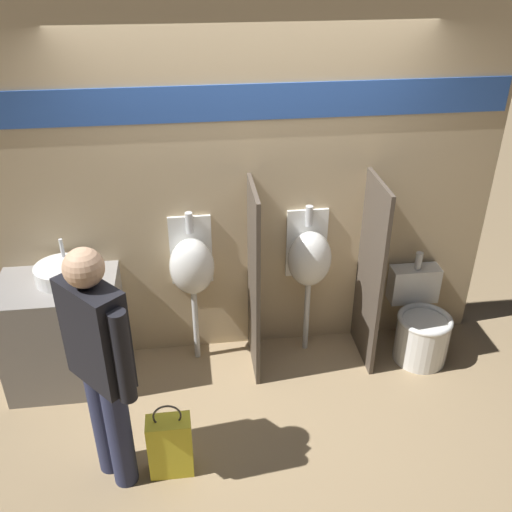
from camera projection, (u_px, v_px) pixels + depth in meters
ground_plane at (259, 388)px, 4.29m from camera, size 16.00×16.00×0.00m
display_wall at (249, 189)px, 4.13m from camera, size 3.73×0.07×2.70m
sink_counter at (65, 333)px, 4.17m from camera, size 0.83×0.56×0.86m
sink_basin at (62, 273)px, 3.98m from camera, size 0.37×0.37×0.25m
cell_phone at (89, 290)px, 3.89m from camera, size 0.07×0.14×0.01m
divider_near_counter at (254, 282)px, 4.18m from camera, size 0.03×0.53×1.50m
divider_mid at (370, 274)px, 4.27m from camera, size 0.03×0.53×1.50m
urinal_near_counter at (192, 266)px, 4.20m from camera, size 0.33×0.27×1.24m
urinal_far at (309, 259)px, 4.30m from camera, size 0.33×0.27×1.24m
toilet at (420, 326)px, 4.51m from camera, size 0.43×0.59×0.82m
person_in_vest at (100, 363)px, 3.18m from camera, size 0.41×0.45×1.63m
shopping_bag at (170, 445)px, 3.53m from camera, size 0.27×0.15×0.56m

